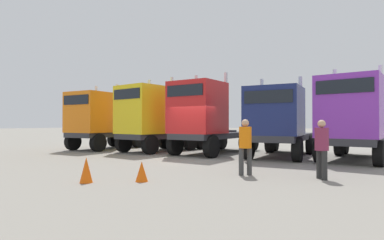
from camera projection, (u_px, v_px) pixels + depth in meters
ground at (187, 159)px, 14.95m from camera, size 200.00×200.00×0.00m
semi_truck_orange at (99, 120)px, 20.37m from camera, size 2.63×6.02×4.19m
semi_truck_yellow at (150, 118)px, 18.68m from camera, size 3.41×6.10×4.40m
semi_truck_red at (205, 118)px, 17.05m from camera, size 3.03×6.46×4.40m
semi_truck_navy at (278, 122)px, 15.47m from camera, size 2.71×6.41×3.95m
semi_truck_purple at (353, 118)px, 13.93m from camera, size 3.29×6.23×4.25m
visitor_in_hivis at (245, 143)px, 10.33m from camera, size 0.56×0.56×1.80m
visitor_with_camera at (322, 145)px, 9.57m from camera, size 0.56×0.56×1.78m
traffic_cone_near at (142, 171)px, 9.17m from camera, size 0.36×0.36×0.58m
traffic_cone_mid at (86, 170)px, 8.99m from camera, size 0.36×0.36×0.72m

